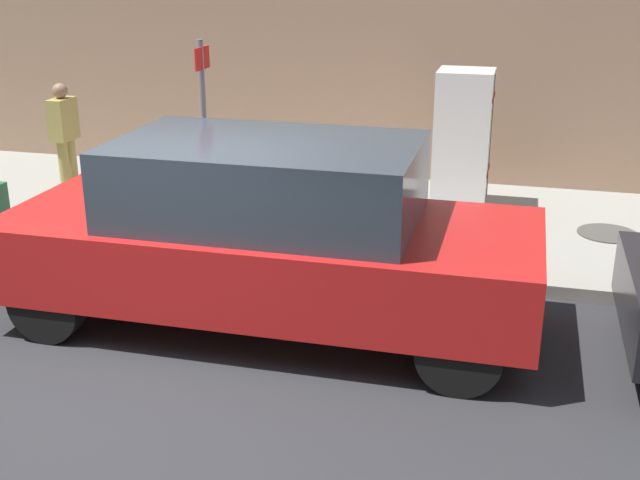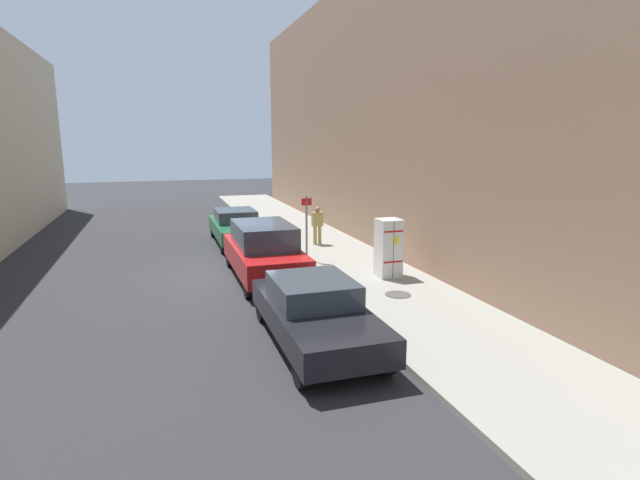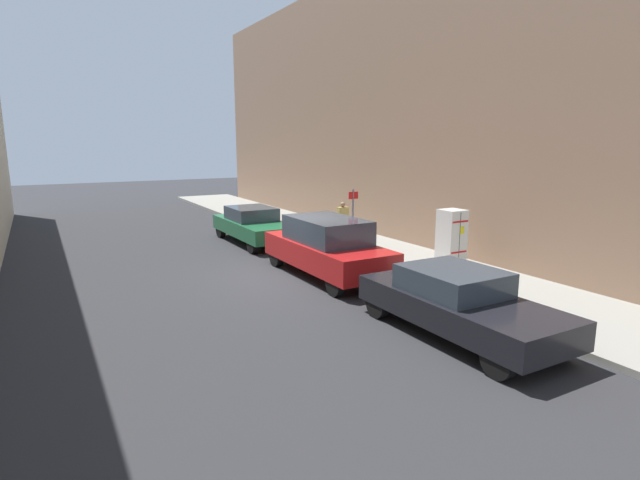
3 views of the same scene
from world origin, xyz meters
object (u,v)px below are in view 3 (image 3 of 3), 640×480
(fire_hydrant, at_px, (293,225))
(pedestrian_walking_far, at_px, (343,219))
(parked_sedan_green, at_px, (253,225))
(parked_suv_red, at_px, (327,246))
(parked_sedan_dark, at_px, (458,302))
(discarded_refrigerator, at_px, (451,239))
(street_sign_post, at_px, (353,219))

(fire_hydrant, distance_m, pedestrian_walking_far, 2.40)
(parked_sedan_green, height_order, parked_suv_red, parked_suv_red)
(parked_suv_red, distance_m, parked_sedan_dark, 5.32)
(parked_sedan_green, bearing_deg, discarded_refrigerator, 116.49)
(parked_suv_red, relative_size, parked_sedan_dark, 1.05)
(street_sign_post, bearing_deg, parked_sedan_dark, 75.07)
(street_sign_post, bearing_deg, pedestrian_walking_far, -115.25)
(fire_hydrant, height_order, parked_sedan_green, parked_sedan_green)
(fire_hydrant, relative_size, parked_sedan_green, 0.16)
(street_sign_post, relative_size, parked_suv_red, 0.47)
(fire_hydrant, bearing_deg, discarded_refrigerator, 103.59)
(parked_sedan_green, bearing_deg, street_sign_post, 111.81)
(fire_hydrant, bearing_deg, parked_suv_red, 73.02)
(fire_hydrant, height_order, pedestrian_walking_far, pedestrian_walking_far)
(fire_hydrant, xyz_separation_m, parked_suv_red, (1.80, 5.88, 0.37))
(parked_sedan_green, distance_m, parked_sedan_dark, 11.04)
(discarded_refrigerator, distance_m, parked_sedan_dark, 5.29)
(discarded_refrigerator, xyz_separation_m, street_sign_post, (1.79, -2.73, 0.38))
(parked_sedan_green, bearing_deg, pedestrian_walking_far, 147.41)
(parked_sedan_dark, bearing_deg, fire_hydrant, -99.12)
(fire_hydrant, bearing_deg, parked_sedan_dark, 80.88)
(street_sign_post, xyz_separation_m, parked_sedan_green, (1.77, -4.42, -0.69))
(street_sign_post, height_order, parked_sedan_green, street_sign_post)
(discarded_refrigerator, height_order, parked_sedan_dark, discarded_refrigerator)
(fire_hydrant, relative_size, parked_suv_red, 0.16)
(parked_sedan_dark, bearing_deg, parked_suv_red, -90.00)
(pedestrian_walking_far, bearing_deg, parked_suv_red, -46.51)
(fire_hydrant, xyz_separation_m, parked_sedan_green, (1.80, 0.15, 0.20))
(pedestrian_walking_far, relative_size, parked_suv_red, 0.31)
(pedestrian_walking_far, relative_size, parked_sedan_dark, 0.33)
(discarded_refrigerator, height_order, street_sign_post, street_sign_post)
(parked_suv_red, bearing_deg, parked_sedan_dark, 90.00)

